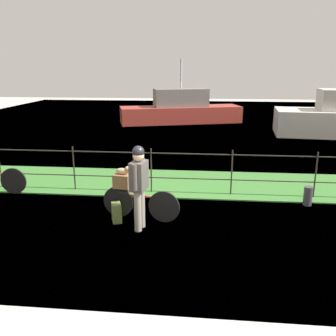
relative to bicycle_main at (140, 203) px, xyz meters
name	(u,v)px	position (x,y,z in m)	size (l,w,h in m)	color
ground_plane	(186,235)	(1.01, -0.67, -0.35)	(60.00, 60.00, 0.00)	#B2ADA3
grass_strip	(192,183)	(1.01, 2.46, -0.34)	(27.00, 2.40, 0.03)	#38702D
harbor_water	(198,127)	(1.01, 11.97, -0.35)	(30.00, 30.00, 0.00)	#426684
iron_fence	(191,168)	(1.01, 1.65, 0.32)	(18.04, 0.04, 1.16)	#28231E
bicycle_main	(140,203)	(0.00, 0.00, 0.00)	(1.66, 0.37, 0.67)	black
wooden_crate	(123,181)	(-0.37, 0.07, 0.46)	(0.34, 0.29, 0.29)	brown
terrier_dog	(123,171)	(-0.34, 0.07, 0.68)	(0.32, 0.19, 0.18)	tan
cyclist_person	(139,181)	(0.08, -0.47, 0.65)	(0.33, 0.53, 1.68)	gray
backpack_on_paving	(117,212)	(-0.46, -0.18, -0.15)	(0.28, 0.18, 0.40)	olive
mooring_bollard	(308,196)	(3.73, 1.15, -0.13)	(0.20, 0.20, 0.45)	#38383D
moored_boat_near	(181,110)	(-0.01, 13.60, 0.34)	(6.98, 3.62, 3.49)	#9E3328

